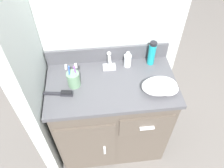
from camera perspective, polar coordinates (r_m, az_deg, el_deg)
name	(u,v)px	position (r m, az deg, el deg)	size (l,w,h in m)	color
ground_plane	(112,142)	(2.14, -0.07, -14.81)	(6.00, 6.00, 0.00)	slate
wall_back	(107,23)	(1.50, -1.40, 15.54)	(1.05, 0.08, 2.20)	silver
wall_left	(25,58)	(1.32, -21.81, 6.40)	(0.08, 0.56, 2.20)	silver
vanity	(111,117)	(1.77, -0.13, -8.58)	(0.87, 0.50, 0.83)	brown
backsplash	(108,54)	(1.58, -1.05, 7.82)	(0.87, 0.02, 0.12)	#4C4C51
sink_faucet	(109,63)	(1.53, -0.73, 5.47)	(0.09, 0.09, 0.14)	silver
toothbrush_cup	(74,79)	(1.43, -10.00, 1.29)	(0.08, 0.08, 0.19)	gray
soap_dispenser	(128,60)	(1.55, 4.10, 6.22)	(0.05, 0.06, 0.13)	white
shaving_cream_can	(152,53)	(1.56, 10.36, 7.92)	(0.05, 0.05, 0.19)	teal
hairbrush	(62,93)	(1.42, -12.84, -2.41)	(0.19, 0.06, 0.03)	#232328
hand_towel	(161,87)	(1.41, 12.76, -0.68)	(0.23, 0.15, 0.09)	white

